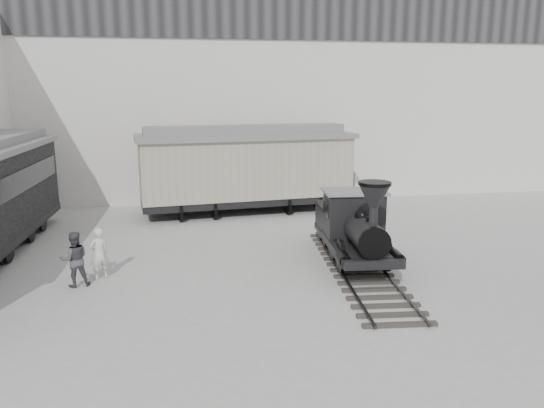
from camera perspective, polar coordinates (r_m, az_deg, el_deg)
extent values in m
plane|color=#9E9E9B|center=(14.23, 4.82, -11.19)|extent=(90.00, 90.00, 0.00)
cube|color=silver|center=(27.81, -2.98, 11.94)|extent=(34.00, 2.40, 11.00)
cube|color=#232326|center=(26.85, -2.74, 20.50)|extent=(34.00, 0.12, 3.00)
cube|color=#2A2722|center=(17.15, 9.37, -6.88)|extent=(2.63, 8.70, 0.15)
cube|color=#2D2D30|center=(16.98, 7.17, -6.83)|extent=(0.85, 8.54, 0.06)
cube|color=#2D2D30|center=(17.30, 11.55, -6.63)|extent=(0.85, 8.54, 0.06)
cylinder|color=black|center=(16.37, 7.36, -5.58)|extent=(0.20, 1.03, 1.02)
cylinder|color=black|center=(16.73, 12.25, -5.38)|extent=(0.20, 1.03, 1.02)
cylinder|color=black|center=(17.50, 6.54, -4.38)|extent=(0.20, 1.03, 1.02)
cylinder|color=black|center=(17.84, 11.13, -4.21)|extent=(0.20, 1.03, 1.02)
cube|color=black|center=(17.06, 9.34, -4.51)|extent=(2.16, 3.51, 0.26)
cylinder|color=black|center=(16.29, 9.96, -3.16)|extent=(1.12, 2.22, 0.93)
cylinder|color=black|center=(15.33, 10.85, -1.37)|extent=(0.26, 0.26, 0.56)
cone|color=black|center=(15.20, 10.94, 0.85)|extent=(0.97, 0.97, 0.65)
sphere|color=black|center=(16.53, 9.70, -1.33)|extent=(0.48, 0.48, 0.48)
cube|color=black|center=(17.63, 8.78, -1.08)|extent=(1.92, 1.42, 1.44)
cube|color=gray|center=(17.47, 8.86, 1.34)|extent=(2.12, 1.62, 0.07)
cube|color=black|center=(19.34, 7.59, -1.43)|extent=(1.84, 2.01, 0.84)
cylinder|color=black|center=(24.39, -8.35, -0.24)|extent=(2.20, 1.07, 0.85)
cylinder|color=black|center=(25.48, 2.59, 0.42)|extent=(2.20, 1.07, 0.85)
cube|color=black|center=(24.77, -2.77, 0.58)|extent=(9.79, 3.66, 0.32)
cube|color=#A59A8B|center=(24.52, -2.80, 3.98)|extent=(9.80, 3.77, 2.65)
cube|color=gray|center=(24.35, -2.84, 7.32)|extent=(10.15, 4.12, 0.21)
cube|color=gray|center=(24.33, -2.85, 8.02)|extent=(9.22, 2.25, 0.38)
cylinder|color=black|center=(22.97, -26.66, -2.22)|extent=(2.25, 0.93, 0.85)
cube|color=black|center=(18.71, -26.61, 1.48)|extent=(0.45, 11.32, 0.76)
imported|color=silver|center=(16.87, -18.11, -5.09)|extent=(0.69, 0.63, 1.59)
imported|color=#45444A|center=(16.47, -20.47, -5.58)|extent=(0.93, 0.80, 1.64)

